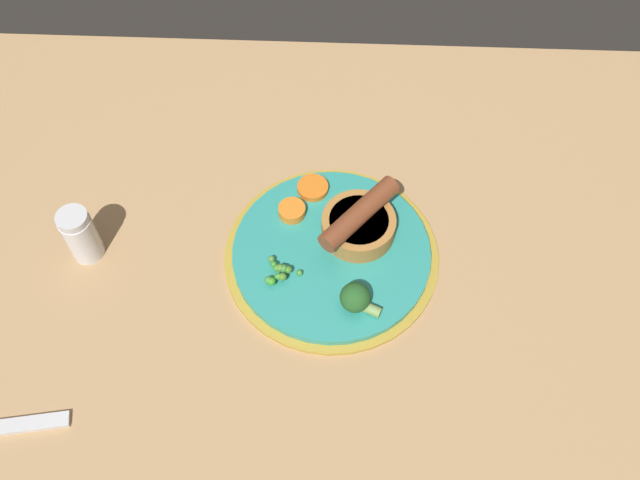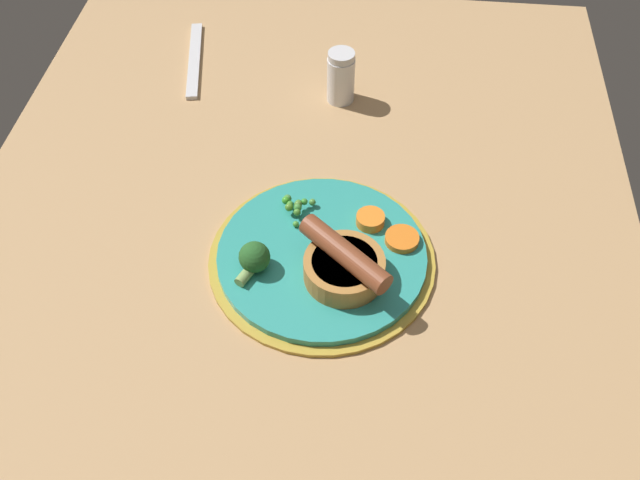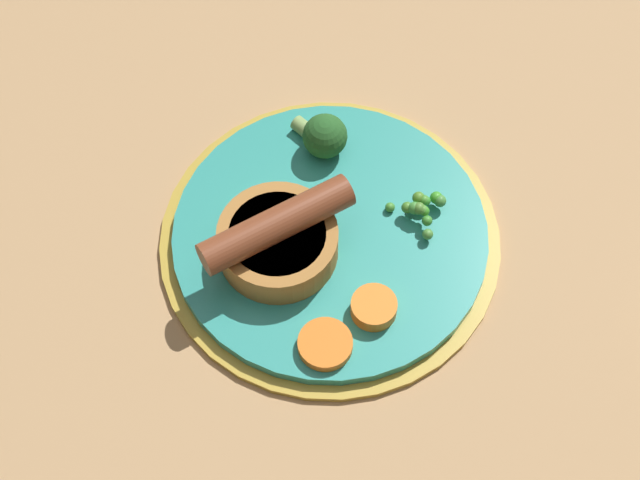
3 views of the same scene
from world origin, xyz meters
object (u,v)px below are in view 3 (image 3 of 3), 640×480
at_px(sausage_pudding, 278,238).
at_px(broccoli_floret_near, 324,136).
at_px(dinner_plate, 330,239).
at_px(carrot_slice_2, 325,344).
at_px(pea_pile, 422,207).
at_px(carrot_slice_0, 374,307).

height_order(sausage_pudding, broccoli_floret_near, sausage_pudding).
bearing_deg(dinner_plate, carrot_slice_2, 106.57).
xyz_separation_m(sausage_pudding, pea_pile, (-0.09, -0.06, -0.01)).
xyz_separation_m(dinner_plate, broccoli_floret_near, (0.03, -0.07, 0.02)).
xyz_separation_m(broccoli_floret_near, carrot_slice_2, (-0.06, 0.16, -0.01)).
height_order(dinner_plate, sausage_pudding, sausage_pudding).
height_order(pea_pile, carrot_slice_0, pea_pile).
distance_m(sausage_pudding, carrot_slice_0, 0.08).
height_order(dinner_plate, carrot_slice_2, carrot_slice_2).
relative_size(pea_pile, carrot_slice_2, 1.10).
relative_size(dinner_plate, broccoli_floret_near, 5.29).
bearing_deg(carrot_slice_2, carrot_slice_0, -122.48).
relative_size(sausage_pudding, pea_pile, 2.43).
bearing_deg(carrot_slice_0, broccoli_floret_near, -56.93).
xyz_separation_m(dinner_plate, carrot_slice_2, (-0.03, 0.09, 0.01)).
relative_size(sausage_pudding, broccoli_floret_near, 2.15).
xyz_separation_m(pea_pile, broccoli_floret_near, (0.09, -0.03, 0.01)).
relative_size(broccoli_floret_near, carrot_slice_0, 1.46).
bearing_deg(dinner_plate, sausage_pudding, 41.45).
xyz_separation_m(broccoli_floret_near, carrot_slice_0, (-0.08, 0.12, -0.01)).
relative_size(dinner_plate, carrot_slice_0, 7.73).
distance_m(pea_pile, carrot_slice_2, 0.13).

